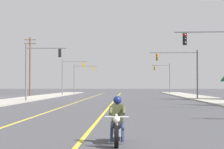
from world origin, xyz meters
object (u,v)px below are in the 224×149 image
object	(u,v)px
traffic_signal_mid_left	(69,72)
traffic_signal_far_left	(81,74)
motorcycle_with_rider	(117,125)
traffic_signal_near_right	(223,54)
traffic_signal_mid_right	(183,66)
traffic_signal_far_right	(165,74)
utility_pole_left_far	(30,65)
traffic_signal_near_left	(37,64)

from	to	relation	value
traffic_signal_mid_left	traffic_signal_far_left	bearing A→B (deg)	89.49
motorcycle_with_rider	traffic_signal_near_right	xyz separation A→B (m)	(7.56, 19.17, 3.53)
motorcycle_with_rider	traffic_signal_mid_right	distance (m)	40.46
traffic_signal_mid_left	traffic_signal_far_right	distance (m)	22.26
motorcycle_with_rider	traffic_signal_near_right	bearing A→B (deg)	68.48
traffic_signal_far_left	utility_pole_left_far	world-z (taller)	utility_pole_left_far
traffic_signal_mid_right	utility_pole_left_far	world-z (taller)	utility_pole_left_far
traffic_signal_mid_right	motorcycle_with_rider	bearing A→B (deg)	-100.39
traffic_signal_mid_right	utility_pole_left_far	xyz separation A→B (m)	(-22.91, 16.15, 1.00)
traffic_signal_mid_left	traffic_signal_far_left	distance (m)	16.77
traffic_signal_far_right	traffic_signal_near_left	bearing A→B (deg)	-113.41
traffic_signal_mid_right	traffic_signal_far_right	distance (m)	33.36
traffic_signal_mid_right	traffic_signal_far_right	size ratio (longest dim) A/B	1.00
traffic_signal_near_left	traffic_signal_far_right	world-z (taller)	same
traffic_signal_near_right	traffic_signal_near_left	bearing A→B (deg)	141.44
traffic_signal_mid_left	traffic_signal_far_left	world-z (taller)	same
traffic_signal_mid_right	traffic_signal_near_left	bearing A→B (deg)	-157.59
traffic_signal_mid_right	utility_pole_left_far	bearing A→B (deg)	144.82
traffic_signal_near_left	utility_pole_left_far	bearing A→B (deg)	104.99
traffic_signal_near_left	utility_pole_left_far	world-z (taller)	utility_pole_left_far
traffic_signal_far_right	traffic_signal_far_left	world-z (taller)	same
traffic_signal_mid_right	traffic_signal_far_left	distance (m)	40.09
traffic_signal_mid_left	traffic_signal_near_right	bearing A→B (deg)	-66.87
traffic_signal_mid_left	utility_pole_left_far	world-z (taller)	utility_pole_left_far
motorcycle_with_rider	traffic_signal_mid_right	world-z (taller)	traffic_signal_mid_right
traffic_signal_far_right	utility_pole_left_far	distance (m)	29.23
traffic_signal_mid_left	traffic_signal_near_left	bearing A→B (deg)	-89.74
traffic_signal_near_right	traffic_signal_mid_left	xyz separation A→B (m)	(-17.15, 40.14, -0.05)
traffic_signal_mid_right	traffic_signal_far_left	world-z (taller)	same
traffic_signal_near_right	traffic_signal_mid_right	distance (m)	20.47
traffic_signal_near_right	traffic_signal_mid_right	size ratio (longest dim) A/B	1.00
motorcycle_with_rider	traffic_signal_far_left	xyz separation A→B (m)	(-9.44, 76.08, 3.52)
traffic_signal_near_right	traffic_signal_mid_left	bearing A→B (deg)	113.13
traffic_signal_near_right	traffic_signal_far_right	world-z (taller)	same
traffic_signal_near_right	traffic_signal_mid_left	size ratio (longest dim) A/B	1.00
traffic_signal_mid_left	utility_pole_left_far	xyz separation A→B (m)	(-6.05, -3.52, 1.10)
traffic_signal_near_right	traffic_signal_near_left	distance (m)	21.77
traffic_signal_near_left	traffic_signal_far_left	xyz separation A→B (m)	(0.03, 43.34, 0.04)
motorcycle_with_rider	traffic_signal_mid_right	bearing A→B (deg)	79.61
traffic_signal_mid_left	traffic_signal_far_right	xyz separation A→B (m)	(17.55, 13.69, -0.04)
motorcycle_with_rider	traffic_signal_mid_right	xyz separation A→B (m)	(7.27, 39.64, 3.57)
motorcycle_with_rider	traffic_signal_far_left	size ratio (longest dim) A/B	0.35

